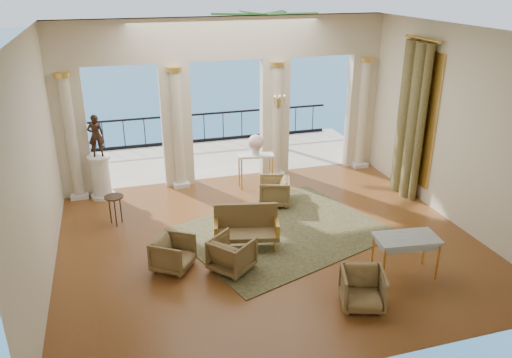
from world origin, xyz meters
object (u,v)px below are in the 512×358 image
object	(u,v)px
armchair_c	(274,190)
side_table	(114,200)
console_table	(256,160)
armchair_b	(363,287)
statue	(96,136)
settee	(246,226)
pedestal	(101,178)
armchair_a	(173,252)
armchair_d	(232,252)
game_table	(407,241)

from	to	relation	value
armchair_c	side_table	xyz separation A→B (m)	(-3.94, 0.00, 0.23)
armchair_c	console_table	distance (m)	1.31
side_table	armchair_b	bearing A→B (deg)	-47.64
statue	side_table	distance (m)	2.04
settee	console_table	size ratio (longest dim) A/B	1.43
pedestal	statue	bearing A→B (deg)	0.00
settee	statue	bearing A→B (deg)	142.84
armchair_a	console_table	xyz separation A→B (m)	(2.77, 3.56, 0.40)
armchair_d	game_table	bearing A→B (deg)	-148.79
settee	statue	world-z (taller)	statue
armchair_a	game_table	bearing A→B (deg)	-75.53
pedestal	console_table	distance (m)	4.13
armchair_b	game_table	bearing A→B (deg)	47.08
pedestal	armchair_c	bearing A→B (deg)	-21.92
game_table	side_table	world-z (taller)	game_table
game_table	pedestal	world-z (taller)	pedestal
settee	armchair_a	bearing A→B (deg)	-151.04
armchair_b	statue	distance (m)	7.70
armchair_a	statue	distance (m)	4.43
armchair_d	side_table	xyz separation A→B (m)	(-2.16, 2.68, 0.23)
armchair_b	armchair_a	bearing A→B (deg)	163.03
armchair_c	armchair_a	bearing A→B (deg)	-33.27
armchair_d	pedestal	xyz separation A→B (m)	(-2.45, 4.38, 0.17)
armchair_b	game_table	size ratio (longest dim) A/B	0.61
armchair_b	armchair_c	xyz separation A→B (m)	(-0.16, 4.49, 0.00)
settee	armchair_c	bearing A→B (deg)	68.41
statue	side_table	world-z (taller)	statue
settee	statue	xyz separation A→B (m)	(-2.98, 3.53, 1.25)
armchair_b	settee	bearing A→B (deg)	136.36
pedestal	armchair_b	bearing A→B (deg)	-54.72
settee	side_table	xyz separation A→B (m)	(-2.69, 1.83, 0.16)
pedestal	side_table	xyz separation A→B (m)	(0.29, -1.70, 0.06)
armchair_a	side_table	size ratio (longest dim) A/B	1.04
game_table	side_table	distance (m)	6.58
armchair_a	armchair_c	bearing A→B (deg)	-17.97
armchair_b	game_table	world-z (taller)	game_table
settee	game_table	distance (m)	3.33
settee	console_table	distance (m)	3.29
settee	console_table	bearing A→B (deg)	82.66
armchair_d	side_table	world-z (taller)	armchair_d
console_table	side_table	world-z (taller)	console_table
pedestal	console_table	size ratio (longest dim) A/B	1.12
settee	side_table	bearing A→B (deg)	158.49
armchair_d	game_table	xyz separation A→B (m)	(3.20, -1.12, 0.35)
armchair_a	statue	world-z (taller)	statue
armchair_d	console_table	xyz separation A→B (m)	(1.65, 3.93, 0.39)
armchair_d	statue	xyz separation A→B (m)	(-2.45, 4.38, 1.32)
armchair_c	armchair_b	bearing A→B (deg)	20.15
statue	console_table	world-z (taller)	statue
settee	pedestal	bearing A→B (deg)	142.84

